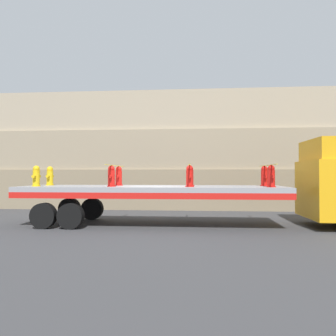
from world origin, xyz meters
TOP-DOWN VIEW (x-y plane):
  - ground_plane at (0.00, 0.00)m, footprint 120.00×120.00m
  - rock_cliff at (0.00, 6.20)m, footprint 60.00×3.30m
  - flatbed_trailer at (-0.52, 0.00)m, footprint 9.20×2.53m
  - fire_hydrant_yellow_near_0 at (-4.00, -0.53)m, footprint 0.30×0.49m
  - fire_hydrant_yellow_far_0 at (-4.00, 0.53)m, footprint 0.30×0.49m
  - fire_hydrant_red_near_1 at (-1.33, -0.53)m, footprint 0.30×0.49m
  - fire_hydrant_red_far_1 at (-1.33, 0.53)m, footprint 0.30×0.49m
  - fire_hydrant_red_near_2 at (1.33, -0.53)m, footprint 0.30×0.49m
  - fire_hydrant_red_far_2 at (1.33, 0.53)m, footprint 0.30×0.49m
  - fire_hydrant_red_near_3 at (4.00, -0.53)m, footprint 0.30×0.49m
  - fire_hydrant_red_far_3 at (4.00, 0.53)m, footprint 0.30×0.49m
  - cargo_strap_rear at (-1.33, 0.00)m, footprint 0.05×2.62m
  - cargo_strap_middle at (1.33, 0.00)m, footprint 0.05×2.62m
  - cargo_strap_front at (4.00, 0.00)m, footprint 0.05×2.62m

SIDE VIEW (x-z plane):
  - ground_plane at x=0.00m, z-range 0.00..0.00m
  - flatbed_trailer at x=-0.52m, z-range 0.44..1.80m
  - fire_hydrant_yellow_near_0 at x=-4.00m, z-range 1.35..2.07m
  - fire_hydrant_yellow_far_0 at x=-4.00m, z-range 1.35..2.07m
  - fire_hydrant_red_near_1 at x=-1.33m, z-range 1.35..2.07m
  - fire_hydrant_red_far_1 at x=-1.33m, z-range 1.35..2.07m
  - fire_hydrant_red_near_2 at x=1.33m, z-range 1.35..2.07m
  - fire_hydrant_red_far_2 at x=1.33m, z-range 1.35..2.07m
  - fire_hydrant_red_near_3 at x=4.00m, z-range 1.35..2.07m
  - fire_hydrant_red_far_3 at x=4.00m, z-range 1.35..2.07m
  - cargo_strap_rear at x=-1.33m, z-range 2.09..2.10m
  - cargo_strap_middle at x=1.33m, z-range 2.09..2.10m
  - cargo_strap_front at x=4.00m, z-range 2.09..2.10m
  - rock_cliff at x=0.00m, z-range 0.00..6.06m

